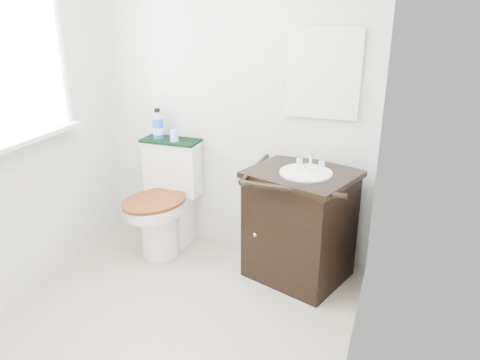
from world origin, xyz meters
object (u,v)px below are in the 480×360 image
Objects in this scene: toilet at (167,204)px; vanity at (300,222)px; mouthwash_bottle at (158,124)px; cup at (174,135)px; trash_bin at (282,240)px.

vanity reaches higher than toilet.
mouthwash_bottle is (-0.11, 0.14, 0.62)m from toilet.
mouthwash_bottle reaches higher than toilet.
toilet is 0.95× the size of vanity.
vanity is at bearing -8.53° from cup.
trash_bin is at bearing 132.49° from vanity.
mouthwash_bottle is (-1.04, 0.00, 0.84)m from trash_bin.
cup reaches higher than toilet.
cup is at bearing -177.58° from trash_bin.
trash_bin is 3.48× the size of cup.
mouthwash_bottle reaches higher than trash_bin.
toilet is at bearing -50.42° from mouthwash_bottle.
cup is (-0.88, -0.04, 0.78)m from trash_bin.
vanity is 3.82× the size of mouthwash_bottle.
toilet is 1.11m from vanity.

